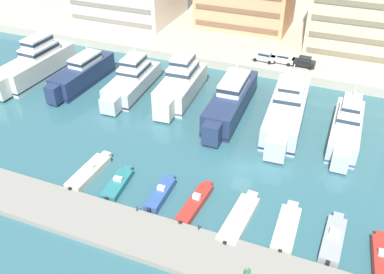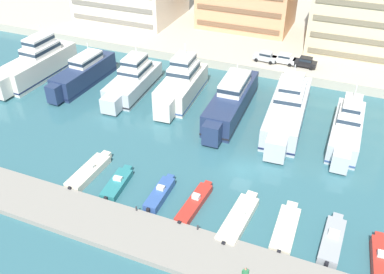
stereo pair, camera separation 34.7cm
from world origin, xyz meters
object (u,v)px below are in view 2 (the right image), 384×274
(yacht_ivory_center_left, at_px, (181,84))
(yacht_silver_center_right, at_px, (288,108))
(yacht_silver_mid_right, at_px, (347,128))
(motorboat_teal_left, at_px, (117,183))
(car_white_left, at_px, (284,58))
(motorboat_grey_mid_right, at_px, (332,240))
(motorboat_cream_far_left, at_px, (89,171))
(motorboat_cream_center, at_px, (239,219))
(motorboat_cream_center_right, at_px, (286,228))
(motorboat_red_right, at_px, (380,262))
(motorboat_blue_mid_left, at_px, (160,194))
(yacht_ivory_far_left, at_px, (37,63))
(yacht_navy_left, at_px, (83,73))
(yacht_navy_center, at_px, (231,101))
(yacht_silver_mid_left, at_px, (133,80))
(car_silver_far_left, at_px, (265,56))
(car_black_mid_left, at_px, (305,62))
(pedestrian_near_edge, at_px, (245,273))

(yacht_ivory_center_left, relative_size, yacht_silver_center_right, 0.76)
(yacht_silver_center_right, distance_m, yacht_silver_mid_right, 8.73)
(motorboat_teal_left, height_order, car_white_left, car_white_left)
(yacht_ivory_center_left, height_order, motorboat_grey_mid_right, yacht_ivory_center_left)
(motorboat_cream_far_left, height_order, motorboat_cream_center, motorboat_cream_far_left)
(yacht_silver_center_right, xyz_separation_m, motorboat_cream_center_right, (4.67, -21.60, -1.89))
(motorboat_grey_mid_right, bearing_deg, motorboat_cream_far_left, -179.83)
(yacht_silver_center_right, height_order, motorboat_red_right, yacht_silver_center_right)
(motorboat_blue_mid_left, height_order, motorboat_red_right, motorboat_red_right)
(motorboat_teal_left, distance_m, motorboat_cream_center_right, 20.29)
(yacht_ivory_far_left, height_order, car_white_left, yacht_ivory_far_left)
(yacht_ivory_far_left, xyz_separation_m, motorboat_blue_mid_left, (33.42, -20.00, -2.07))
(yacht_navy_left, relative_size, motorboat_grey_mid_right, 2.21)
(motorboat_cream_far_left, xyz_separation_m, motorboat_cream_center, (19.61, -0.64, -0.03))
(yacht_navy_center, height_order, motorboat_blue_mid_left, yacht_navy_center)
(yacht_silver_mid_left, xyz_separation_m, motorboat_cream_center_right, (30.23, -21.30, -1.60))
(motorboat_grey_mid_right, xyz_separation_m, car_silver_far_left, (-16.96, 37.70, 2.08))
(yacht_ivory_center_left, distance_m, motorboat_blue_mid_left, 23.90)
(motorboat_cream_far_left, relative_size, car_white_left, 1.94)
(yacht_navy_center, relative_size, motorboat_red_right, 2.66)
(motorboat_teal_left, relative_size, motorboat_cream_center, 0.73)
(yacht_silver_mid_left, bearing_deg, car_white_left, 38.25)
(yacht_ivory_far_left, xyz_separation_m, yacht_ivory_center_left, (26.16, 2.70, -0.15))
(yacht_silver_mid_left, relative_size, motorboat_cream_center_right, 2.06)
(motorboat_cream_center_right, xyz_separation_m, car_black_mid_left, (-5.14, 38.10, 2.21))
(motorboat_teal_left, xyz_separation_m, motorboat_cream_center, (15.24, -0.07, 0.04))
(motorboat_grey_mid_right, bearing_deg, car_silver_far_left, 114.22)
(motorboat_cream_center_right, bearing_deg, motorboat_cream_center, -172.36)
(motorboat_blue_mid_left, distance_m, motorboat_grey_mid_right, 19.48)
(motorboat_red_right, relative_size, car_black_mid_left, 1.77)
(yacht_ivory_center_left, bearing_deg, motorboat_blue_mid_left, -72.27)
(yacht_ivory_center_left, height_order, yacht_silver_mid_right, yacht_ivory_center_left)
(yacht_navy_left, bearing_deg, yacht_silver_mid_left, 5.97)
(yacht_silver_mid_left, xyz_separation_m, car_silver_far_left, (18.06, 16.45, 0.60))
(motorboat_blue_mid_left, relative_size, pedestrian_near_edge, 3.85)
(yacht_navy_left, relative_size, motorboat_cream_center, 1.86)
(yacht_silver_mid_left, relative_size, yacht_ivory_center_left, 1.02)
(yacht_silver_center_right, bearing_deg, yacht_silver_mid_right, -10.47)
(yacht_ivory_far_left, bearing_deg, motorboat_teal_left, -36.00)
(motorboat_grey_mid_right, relative_size, pedestrian_near_edge, 4.37)
(yacht_silver_center_right, relative_size, pedestrian_near_edge, 12.39)
(motorboat_cream_far_left, xyz_separation_m, motorboat_blue_mid_left, (9.96, -0.36, 0.02))
(yacht_navy_center, xyz_separation_m, motorboat_teal_left, (-7.20, -21.52, -1.69))
(car_silver_far_left, bearing_deg, motorboat_red_right, -60.84)
(yacht_ivory_far_left, bearing_deg, car_black_mid_left, 23.29)
(yacht_ivory_center_left, relative_size, motorboat_cream_center_right, 2.03)
(yacht_silver_mid_right, xyz_separation_m, car_silver_far_left, (-16.09, 17.74, 0.56))
(yacht_ivory_center_left, relative_size, yacht_silver_mid_right, 0.99)
(yacht_silver_center_right, bearing_deg, yacht_ivory_center_left, 177.66)
(motorboat_cream_center, bearing_deg, motorboat_teal_left, 179.75)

